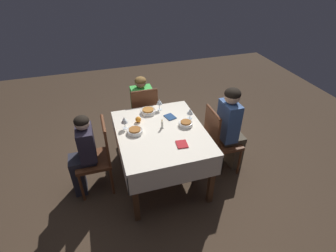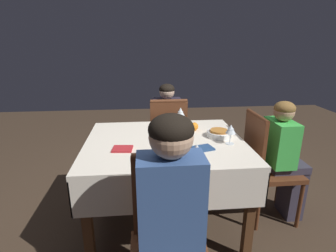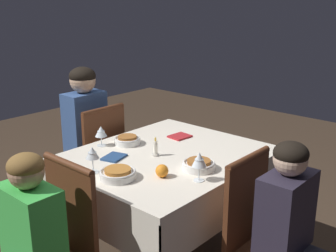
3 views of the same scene
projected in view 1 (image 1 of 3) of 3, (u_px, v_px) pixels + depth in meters
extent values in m
plane|color=#3D2D21|center=(162.00, 177.00, 3.49)|extent=(8.00, 8.00, 0.00)
cube|color=silver|center=(161.00, 132.00, 3.06)|extent=(1.21, 1.02, 0.04)
cube|color=silver|center=(119.00, 150.00, 3.02)|extent=(1.21, 0.01, 0.24)
cube|color=silver|center=(200.00, 134.00, 3.27)|extent=(1.21, 0.01, 0.24)
cube|color=silver|center=(149.00, 116.00, 3.62)|extent=(0.01, 1.02, 0.24)
cube|color=silver|center=(177.00, 176.00, 2.67)|extent=(0.01, 1.02, 0.24)
cube|color=#4C2D19|center=(120.00, 138.00, 3.60)|extent=(0.06, 0.06, 0.73)
cube|color=#4C2D19|center=(135.00, 197.00, 2.75)|extent=(0.06, 0.06, 0.73)
cube|color=#4C2D19|center=(180.00, 128.00, 3.81)|extent=(0.06, 0.06, 0.73)
cube|color=#4C2D19|center=(212.00, 179.00, 2.96)|extent=(0.06, 0.06, 0.73)
cube|color=#562D19|center=(223.00, 143.00, 3.40)|extent=(0.40, 0.40, 0.04)
cube|color=#562D19|center=(212.00, 129.00, 3.21)|extent=(0.37, 0.03, 0.47)
cylinder|color=#562D19|center=(214.00, 112.00, 3.08)|extent=(0.36, 0.04, 0.04)
cylinder|color=#562D19|center=(239.00, 162.00, 3.43)|extent=(0.03, 0.03, 0.41)
cylinder|color=#562D19|center=(227.00, 146.00, 3.71)|extent=(0.03, 0.03, 0.41)
cylinder|color=#562D19|center=(215.00, 167.00, 3.35)|extent=(0.03, 0.03, 0.41)
cylinder|color=#562D19|center=(204.00, 150.00, 3.63)|extent=(0.03, 0.03, 0.41)
cube|color=#562D19|center=(143.00, 115.00, 3.96)|extent=(0.40, 0.40, 0.04)
cube|color=#562D19|center=(145.00, 106.00, 3.66)|extent=(0.03, 0.37, 0.47)
cylinder|color=#562D19|center=(144.00, 91.00, 3.53)|extent=(0.04, 0.36, 0.04)
cylinder|color=#562D19|center=(152.00, 120.00, 4.27)|extent=(0.03, 0.03, 0.41)
cylinder|color=#562D19|center=(131.00, 123.00, 4.18)|extent=(0.03, 0.03, 0.41)
cylinder|color=#562D19|center=(158.00, 132.00, 3.99)|extent=(0.03, 0.03, 0.41)
cylinder|color=#562D19|center=(135.00, 136.00, 3.90)|extent=(0.03, 0.03, 0.41)
cube|color=#562D19|center=(93.00, 161.00, 3.11)|extent=(0.40, 0.40, 0.04)
cube|color=#562D19|center=(106.00, 141.00, 3.01)|extent=(0.37, 0.03, 0.47)
cylinder|color=#562D19|center=(103.00, 124.00, 2.88)|extent=(0.36, 0.04, 0.04)
cylinder|color=#562D19|center=(81.00, 168.00, 3.34)|extent=(0.03, 0.03, 0.41)
cylinder|color=#562D19|center=(82.00, 188.00, 3.06)|extent=(0.03, 0.03, 0.41)
cylinder|color=#562D19|center=(109.00, 162.00, 3.42)|extent=(0.03, 0.03, 0.41)
cylinder|color=#562D19|center=(112.00, 181.00, 3.15)|extent=(0.03, 0.03, 0.41)
cube|color=#4C4233|center=(235.00, 152.00, 3.57)|extent=(0.22, 0.14, 0.45)
cube|color=#4C4233|center=(232.00, 138.00, 3.40)|extent=(0.24, 0.31, 0.06)
cube|color=#38568E|center=(229.00, 121.00, 3.22)|extent=(0.30, 0.18, 0.50)
sphere|color=#D6A884|center=(232.00, 96.00, 3.03)|extent=(0.19, 0.19, 0.19)
ellipsoid|color=black|center=(233.00, 94.00, 3.01)|extent=(0.19, 0.19, 0.13)
cube|color=#383342|center=(141.00, 120.00, 4.23)|extent=(0.14, 0.22, 0.45)
cube|color=#383342|center=(141.00, 109.00, 4.02)|extent=(0.31, 0.24, 0.06)
cube|color=green|center=(142.00, 99.00, 3.83)|extent=(0.18, 0.30, 0.37)
sphere|color=tan|center=(141.00, 82.00, 3.68)|extent=(0.16, 0.16, 0.16)
ellipsoid|color=brown|center=(140.00, 81.00, 3.67)|extent=(0.16, 0.16, 0.11)
cube|color=#282833|center=(79.00, 177.00, 3.18)|extent=(0.23, 0.14, 0.45)
cube|color=#282833|center=(82.00, 159.00, 3.06)|extent=(0.24, 0.31, 0.06)
cube|color=#282333|center=(86.00, 143.00, 2.95)|extent=(0.30, 0.18, 0.39)
sphere|color=beige|center=(82.00, 123.00, 2.80)|extent=(0.16, 0.16, 0.16)
ellipsoid|color=black|center=(81.00, 121.00, 2.78)|extent=(0.16, 0.16, 0.11)
cylinder|color=white|center=(186.00, 124.00, 3.14)|extent=(0.17, 0.17, 0.04)
torus|color=white|center=(186.00, 123.00, 3.13)|extent=(0.17, 0.17, 0.01)
cylinder|color=#995B28|center=(186.00, 122.00, 3.12)|extent=(0.12, 0.12, 0.02)
cylinder|color=white|center=(190.00, 118.00, 3.28)|extent=(0.06, 0.06, 0.00)
cylinder|color=white|center=(190.00, 116.00, 3.26)|extent=(0.01, 0.01, 0.06)
cone|color=white|center=(190.00, 111.00, 3.22)|extent=(0.08, 0.08, 0.07)
cylinder|color=white|center=(190.00, 112.00, 3.23)|extent=(0.05, 0.05, 0.03)
cylinder|color=white|center=(148.00, 112.00, 3.38)|extent=(0.20, 0.20, 0.04)
torus|color=white|center=(148.00, 110.00, 3.36)|extent=(0.19, 0.19, 0.01)
cylinder|color=#B2702D|center=(148.00, 110.00, 3.36)|extent=(0.14, 0.14, 0.02)
cylinder|color=white|center=(160.00, 109.00, 3.45)|extent=(0.06, 0.06, 0.00)
cylinder|color=white|center=(159.00, 107.00, 3.43)|extent=(0.01, 0.01, 0.08)
cone|color=white|center=(159.00, 102.00, 3.39)|extent=(0.08, 0.08, 0.07)
cylinder|color=white|center=(159.00, 103.00, 3.40)|extent=(0.05, 0.05, 0.03)
cylinder|color=white|center=(135.00, 132.00, 3.01)|extent=(0.18, 0.18, 0.04)
torus|color=white|center=(135.00, 130.00, 3.00)|extent=(0.18, 0.18, 0.01)
cylinder|color=#995B28|center=(135.00, 130.00, 3.00)|extent=(0.13, 0.13, 0.02)
cylinder|color=white|center=(125.00, 128.00, 3.10)|extent=(0.06, 0.06, 0.00)
cylinder|color=white|center=(125.00, 125.00, 3.07)|extent=(0.01, 0.01, 0.08)
cone|color=white|center=(124.00, 120.00, 3.03)|extent=(0.08, 0.08, 0.08)
cylinder|color=white|center=(124.00, 121.00, 3.04)|extent=(0.05, 0.05, 0.03)
cylinder|color=beige|center=(162.00, 127.00, 3.10)|extent=(0.05, 0.05, 0.01)
cylinder|color=white|center=(162.00, 124.00, 3.08)|extent=(0.03, 0.03, 0.08)
ellipsoid|color=#F9C64C|center=(162.00, 120.00, 3.05)|extent=(0.01, 0.01, 0.03)
sphere|color=orange|center=(138.00, 119.00, 3.19)|extent=(0.07, 0.07, 0.07)
cube|color=#AD2328|center=(182.00, 144.00, 2.84)|extent=(0.15, 0.13, 0.01)
cube|color=navy|center=(170.00, 117.00, 3.30)|extent=(0.16, 0.14, 0.01)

